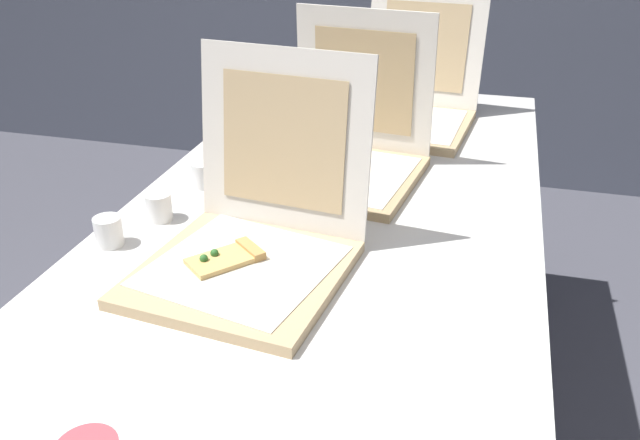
{
  "coord_description": "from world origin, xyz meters",
  "views": [
    {
      "loc": [
        0.33,
        -0.73,
        1.42
      ],
      "look_at": [
        0.02,
        0.41,
        0.82
      ],
      "focal_mm": 37.46,
      "sensor_mm": 36.0,
      "label": 1
    }
  ],
  "objects_px": {
    "pizza_box_front": "(251,242)",
    "pizza_box_back": "(409,106)",
    "cup_white_mid": "(203,175)",
    "pizza_box_middle": "(346,154)",
    "cup_white_near_left": "(109,231)",
    "table": "(329,232)",
    "cup_white_near_center": "(159,207)"
  },
  "relations": [
    {
      "from": "pizza_box_front",
      "to": "pizza_box_back",
      "type": "xyz_separation_m",
      "value": [
        0.17,
        0.91,
        0.0
      ]
    },
    {
      "from": "pizza_box_front",
      "to": "cup_white_mid",
      "type": "relative_size",
      "value": 7.37
    },
    {
      "from": "pizza_box_middle",
      "to": "cup_white_mid",
      "type": "bearing_deg",
      "value": -145.59
    },
    {
      "from": "cup_white_near_left",
      "to": "pizza_box_front",
      "type": "bearing_deg",
      "value": -1.28
    },
    {
      "from": "pizza_box_back",
      "to": "cup_white_mid",
      "type": "distance_m",
      "value": 0.72
    },
    {
      "from": "table",
      "to": "pizza_box_back",
      "type": "xyz_separation_m",
      "value": [
        0.08,
        0.65,
        0.1
      ]
    },
    {
      "from": "table",
      "to": "pizza_box_back",
      "type": "distance_m",
      "value": 0.66
    },
    {
      "from": "pizza_box_middle",
      "to": "cup_white_mid",
      "type": "distance_m",
      "value": 0.36
    },
    {
      "from": "table",
      "to": "cup_white_mid",
      "type": "relative_size",
      "value": 33.6
    },
    {
      "from": "pizza_box_front",
      "to": "cup_white_mid",
      "type": "xyz_separation_m",
      "value": [
        -0.24,
        0.32,
        -0.02
      ]
    },
    {
      "from": "table",
      "to": "pizza_box_front",
      "type": "relative_size",
      "value": 4.56
    },
    {
      "from": "cup_white_near_left",
      "to": "cup_white_near_center",
      "type": "height_order",
      "value": "same"
    },
    {
      "from": "cup_white_near_left",
      "to": "cup_white_near_center",
      "type": "distance_m",
      "value": 0.14
    },
    {
      "from": "cup_white_mid",
      "to": "cup_white_near_center",
      "type": "xyz_separation_m",
      "value": [
        -0.02,
        -0.19,
        0.0
      ]
    },
    {
      "from": "pizza_box_front",
      "to": "pizza_box_middle",
      "type": "distance_m",
      "value": 0.49
    },
    {
      "from": "pizza_box_middle",
      "to": "pizza_box_back",
      "type": "distance_m",
      "value": 0.44
    },
    {
      "from": "pizza_box_front",
      "to": "cup_white_near_left",
      "type": "relative_size",
      "value": 7.37
    },
    {
      "from": "pizza_box_middle",
      "to": "cup_white_near_left",
      "type": "distance_m",
      "value": 0.61
    },
    {
      "from": "cup_white_near_left",
      "to": "pizza_box_middle",
      "type": "bearing_deg",
      "value": 51.37
    },
    {
      "from": "pizza_box_back",
      "to": "cup_white_near_left",
      "type": "distance_m",
      "value": 1.03
    },
    {
      "from": "table",
      "to": "pizza_box_front",
      "type": "bearing_deg",
      "value": -108.01
    },
    {
      "from": "table",
      "to": "cup_white_mid",
      "type": "height_order",
      "value": "cup_white_mid"
    },
    {
      "from": "pizza_box_front",
      "to": "cup_white_mid",
      "type": "distance_m",
      "value": 0.41
    },
    {
      "from": "table",
      "to": "pizza_box_middle",
      "type": "relative_size",
      "value": 4.99
    },
    {
      "from": "cup_white_near_left",
      "to": "cup_white_near_center",
      "type": "relative_size",
      "value": 1.0
    },
    {
      "from": "cup_white_near_left",
      "to": "cup_white_mid",
      "type": "distance_m",
      "value": 0.32
    },
    {
      "from": "table",
      "to": "pizza_box_back",
      "type": "relative_size",
      "value": 4.45
    },
    {
      "from": "pizza_box_middle",
      "to": "pizza_box_back",
      "type": "xyz_separation_m",
      "value": [
        0.1,
        0.43,
        0.0
      ]
    },
    {
      "from": "table",
      "to": "cup_white_mid",
      "type": "distance_m",
      "value": 0.34
    },
    {
      "from": "pizza_box_middle",
      "to": "cup_white_near_center",
      "type": "xyz_separation_m",
      "value": [
        -0.34,
        -0.35,
        -0.02
      ]
    },
    {
      "from": "pizza_box_front",
      "to": "cup_white_mid",
      "type": "bearing_deg",
      "value": 133.31
    },
    {
      "from": "pizza_box_middle",
      "to": "cup_white_near_left",
      "type": "height_order",
      "value": "pizza_box_middle"
    }
  ]
}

